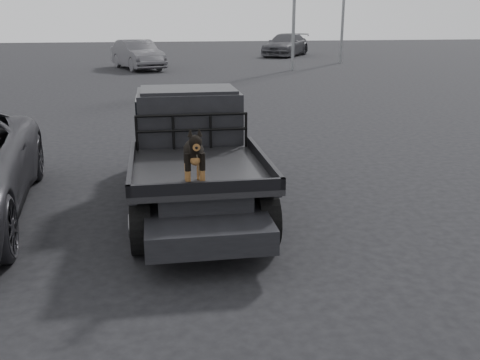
{
  "coord_description": "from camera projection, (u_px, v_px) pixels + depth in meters",
  "views": [
    {
      "loc": [
        -0.13,
        -6.22,
        2.99
      ],
      "look_at": [
        0.84,
        -0.34,
        1.15
      ],
      "focal_mm": 40.0,
      "sensor_mm": 36.0,
      "label": 1
    }
  ],
  "objects": [
    {
      "name": "ground",
      "position": [
        171.0,
        262.0,
        6.77
      ],
      "size": [
        120.0,
        120.0,
        0.0
      ],
      "primitive_type": "plane",
      "color": "black",
      "rests_on": "ground"
    },
    {
      "name": "flatbed_ute",
      "position": [
        194.0,
        179.0,
        8.62
      ],
      "size": [
        2.0,
        5.4,
        0.92
      ],
      "primitive_type": null,
      "color": "black",
      "rests_on": "ground"
    },
    {
      "name": "ute_cab",
      "position": [
        189.0,
        114.0,
        9.25
      ],
      "size": [
        1.72,
        1.3,
        0.88
      ],
      "primitive_type": null,
      "color": "black",
      "rests_on": "flatbed_ute"
    },
    {
      "name": "headache_rack",
      "position": [
        192.0,
        132.0,
        8.59
      ],
      "size": [
        1.8,
        0.08,
        0.55
      ],
      "primitive_type": null,
      "color": "black",
      "rests_on": "flatbed_ute"
    },
    {
      "name": "dog",
      "position": [
        194.0,
        156.0,
        6.74
      ],
      "size": [
        0.32,
        0.6,
        0.74
      ],
      "primitive_type": null,
      "color": "black",
      "rests_on": "flatbed_ute"
    },
    {
      "name": "distant_car_a",
      "position": [
        138.0,
        55.0,
        30.76
      ],
      "size": [
        3.31,
        5.31,
        1.65
      ],
      "primitive_type": "imported",
      "rotation": [
        0.0,
        0.0,
        0.34
      ],
      "color": "#4A494E",
      "rests_on": "ground"
    },
    {
      "name": "distant_car_b",
      "position": [
        286.0,
        45.0,
        40.83
      ],
      "size": [
        5.05,
        6.08,
        1.66
      ],
      "primitive_type": "imported",
      "rotation": [
        0.0,
        0.0,
        -0.57
      ],
      "color": "#3F3F44",
      "rests_on": "ground"
    }
  ]
}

